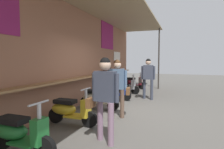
{
  "coord_description": "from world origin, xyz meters",
  "views": [
    {
      "loc": [
        -5.82,
        -1.59,
        1.65
      ],
      "look_at": [
        1.94,
        1.25,
        1.04
      ],
      "focal_mm": 30.5,
      "sensor_mm": 36.0,
      "label": 1
    }
  ],
  "objects_px": {
    "scooter_blue": "(113,91)",
    "scooter_silver": "(124,86)",
    "scooter_maroon": "(132,82)",
    "shopper_passing": "(118,82)",
    "scooter_cream": "(97,98)",
    "scooter_green": "(18,132)",
    "shopper_with_handbag": "(104,91)",
    "scooter_yellow": "(69,110)",
    "shopper_browsing": "(148,74)"
  },
  "relations": [
    {
      "from": "scooter_cream",
      "to": "scooter_maroon",
      "type": "relative_size",
      "value": 1.0
    },
    {
      "from": "shopper_passing",
      "to": "scooter_maroon",
      "type": "bearing_deg",
      "value": -0.96
    },
    {
      "from": "scooter_silver",
      "to": "shopper_with_handbag",
      "type": "height_order",
      "value": "shopper_with_handbag"
    },
    {
      "from": "scooter_silver",
      "to": "shopper_passing",
      "type": "height_order",
      "value": "shopper_passing"
    },
    {
      "from": "scooter_maroon",
      "to": "shopper_browsing",
      "type": "height_order",
      "value": "shopper_browsing"
    },
    {
      "from": "scooter_blue",
      "to": "shopper_with_handbag",
      "type": "height_order",
      "value": "shopper_with_handbag"
    },
    {
      "from": "shopper_browsing",
      "to": "shopper_passing",
      "type": "height_order",
      "value": "shopper_browsing"
    },
    {
      "from": "scooter_blue",
      "to": "scooter_silver",
      "type": "xyz_separation_m",
      "value": [
        1.61,
        0.0,
        0.0
      ]
    },
    {
      "from": "scooter_blue",
      "to": "scooter_maroon",
      "type": "xyz_separation_m",
      "value": [
        3.29,
        0.0,
        0.0
      ]
    },
    {
      "from": "scooter_yellow",
      "to": "scooter_cream",
      "type": "relative_size",
      "value": 1.0
    },
    {
      "from": "scooter_yellow",
      "to": "shopper_browsing",
      "type": "relative_size",
      "value": 0.81
    },
    {
      "from": "scooter_yellow",
      "to": "shopper_passing",
      "type": "bearing_deg",
      "value": 47.68
    },
    {
      "from": "shopper_browsing",
      "to": "scooter_green",
      "type": "bearing_deg",
      "value": -21.14
    },
    {
      "from": "scooter_cream",
      "to": "scooter_blue",
      "type": "bearing_deg",
      "value": 89.68
    },
    {
      "from": "scooter_blue",
      "to": "shopper_with_handbag",
      "type": "xyz_separation_m",
      "value": [
        -4.0,
        -1.25,
        0.66
      ]
    },
    {
      "from": "scooter_blue",
      "to": "scooter_silver",
      "type": "bearing_deg",
      "value": 93.23
    },
    {
      "from": "shopper_with_handbag",
      "to": "shopper_browsing",
      "type": "relative_size",
      "value": 0.99
    },
    {
      "from": "scooter_green",
      "to": "scooter_yellow",
      "type": "bearing_deg",
      "value": 90.47
    },
    {
      "from": "scooter_maroon",
      "to": "scooter_silver",
      "type": "bearing_deg",
      "value": -90.12
    },
    {
      "from": "scooter_silver",
      "to": "shopper_passing",
      "type": "relative_size",
      "value": 0.84
    },
    {
      "from": "shopper_passing",
      "to": "shopper_browsing",
      "type": "bearing_deg",
      "value": -18.26
    },
    {
      "from": "scooter_yellow",
      "to": "scooter_cream",
      "type": "distance_m",
      "value": 1.69
    },
    {
      "from": "scooter_green",
      "to": "scooter_yellow",
      "type": "xyz_separation_m",
      "value": [
        1.63,
        0.0,
        0.0
      ]
    },
    {
      "from": "shopper_with_handbag",
      "to": "shopper_passing",
      "type": "bearing_deg",
      "value": -166.63
    },
    {
      "from": "scooter_yellow",
      "to": "scooter_maroon",
      "type": "height_order",
      "value": "same"
    },
    {
      "from": "scooter_blue",
      "to": "scooter_yellow",
      "type": "bearing_deg",
      "value": -86.77
    },
    {
      "from": "shopper_with_handbag",
      "to": "scooter_green",
      "type": "bearing_deg",
      "value": -49.01
    },
    {
      "from": "scooter_silver",
      "to": "scooter_maroon",
      "type": "height_order",
      "value": "same"
    },
    {
      "from": "scooter_blue",
      "to": "shopper_passing",
      "type": "xyz_separation_m",
      "value": [
        -2.29,
        -0.96,
        0.63
      ]
    },
    {
      "from": "scooter_cream",
      "to": "scooter_silver",
      "type": "relative_size",
      "value": 1.0
    },
    {
      "from": "scooter_cream",
      "to": "shopper_passing",
      "type": "relative_size",
      "value": 0.84
    },
    {
      "from": "scooter_yellow",
      "to": "shopper_passing",
      "type": "distance_m",
      "value": 1.55
    },
    {
      "from": "shopper_passing",
      "to": "scooter_yellow",
      "type": "bearing_deg",
      "value": 126.8
    },
    {
      "from": "scooter_blue",
      "to": "shopper_browsing",
      "type": "height_order",
      "value": "shopper_browsing"
    },
    {
      "from": "shopper_with_handbag",
      "to": "shopper_passing",
      "type": "relative_size",
      "value": 1.02
    },
    {
      "from": "scooter_maroon",
      "to": "shopper_passing",
      "type": "relative_size",
      "value": 0.84
    },
    {
      "from": "scooter_yellow",
      "to": "scooter_blue",
      "type": "bearing_deg",
      "value": 90.17
    },
    {
      "from": "scooter_green",
      "to": "scooter_silver",
      "type": "distance_m",
      "value": 6.57
    },
    {
      "from": "scooter_maroon",
      "to": "shopper_with_handbag",
      "type": "xyz_separation_m",
      "value": [
        -7.29,
        -1.25,
        0.66
      ]
    },
    {
      "from": "scooter_yellow",
      "to": "scooter_silver",
      "type": "relative_size",
      "value": 1.0
    },
    {
      "from": "scooter_maroon",
      "to": "shopper_passing",
      "type": "xyz_separation_m",
      "value": [
        -5.58,
        -0.96,
        0.63
      ]
    },
    {
      "from": "scooter_cream",
      "to": "shopper_with_handbag",
      "type": "xyz_separation_m",
      "value": [
        -2.36,
        -1.25,
        0.66
      ]
    },
    {
      "from": "scooter_green",
      "to": "scooter_yellow",
      "type": "height_order",
      "value": "same"
    },
    {
      "from": "scooter_yellow",
      "to": "shopper_passing",
      "type": "relative_size",
      "value": 0.84
    },
    {
      "from": "scooter_blue",
      "to": "scooter_silver",
      "type": "distance_m",
      "value": 1.61
    },
    {
      "from": "scooter_green",
      "to": "shopper_with_handbag",
      "type": "distance_m",
      "value": 1.71
    },
    {
      "from": "scooter_maroon",
      "to": "shopper_with_handbag",
      "type": "distance_m",
      "value": 7.43
    },
    {
      "from": "shopper_browsing",
      "to": "shopper_passing",
      "type": "relative_size",
      "value": 1.03
    },
    {
      "from": "scooter_green",
      "to": "scooter_maroon",
      "type": "height_order",
      "value": "same"
    },
    {
      "from": "shopper_with_handbag",
      "to": "shopper_browsing",
      "type": "xyz_separation_m",
      "value": [
        4.6,
        -0.09,
        0.01
      ]
    }
  ]
}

